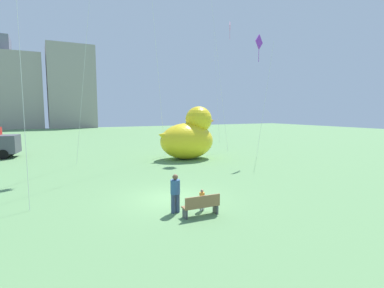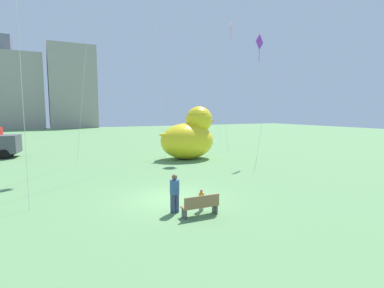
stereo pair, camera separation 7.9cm
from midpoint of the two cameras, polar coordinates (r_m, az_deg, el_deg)
name	(u,v)px [view 1 (the left image)]	position (r m, az deg, el deg)	size (l,w,h in m)	color
ground_plane	(172,199)	(15.05, -3.97, -10.49)	(140.00, 140.00, 0.00)	#5F8D56
park_bench	(202,205)	(12.51, 1.66, -11.73)	(1.61, 0.50, 0.90)	olive
person_adult	(175,192)	(12.82, -3.43, -9.16)	(0.41, 0.41, 1.68)	#38476B
person_child	(202,199)	(13.14, 1.76, -10.58)	(0.23, 0.23, 0.96)	silver
giant_inflatable_duck	(189,137)	(27.02, -0.67, 1.45)	(5.80, 3.72, 4.81)	yellow
city_skyline	(16,86)	(88.87, -30.83, 9.67)	(34.55, 14.28, 23.15)	gray
kite_purple	(259,47)	(27.60, 12.83, 17.80)	(1.55, 1.77, 10.98)	silver
kite_pink	(228,33)	(44.14, 6.99, 20.46)	(2.72, 3.61, 16.75)	silver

